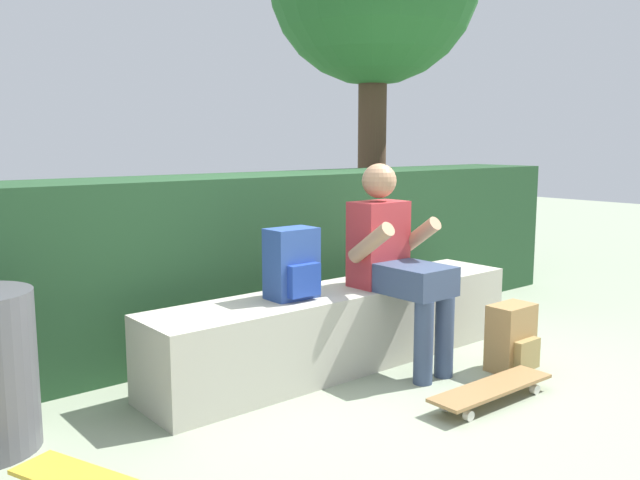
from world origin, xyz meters
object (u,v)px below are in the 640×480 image
Objects in this scene: bench_main at (343,326)px; backpack_on_bench at (293,265)px; skateboard_near_person at (492,389)px; backpack_on_ground at (512,339)px; person_skater at (396,258)px.

backpack_on_bench reaches higher than bench_main.
skateboard_near_person is at bearing -58.04° from backpack_on_bench.
backpack_on_bench is at bearing -178.61° from bench_main.
bench_main reaches higher than backpack_on_ground.
skateboard_near_person is 2.01× the size of backpack_on_bench.
skateboard_near_person is at bearing -78.10° from bench_main.
backpack_on_ground is at bearing -45.86° from person_skater.
skateboard_near_person is 2.01× the size of backpack_on_ground.
bench_main is at bearing 1.39° from backpack_on_bench.
skateboard_near_person is at bearing -91.81° from person_skater.
person_skater is at bearing 88.19° from skateboard_near_person.
backpack_on_bench is at bearing 160.83° from person_skater.
bench_main is 6.38× the size of backpack_on_ground.
bench_main is 3.18× the size of skateboard_near_person.
person_skater is 3.07× the size of backpack_on_bench.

